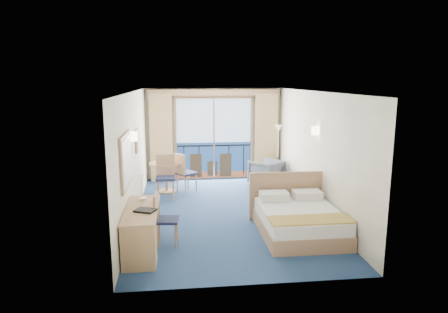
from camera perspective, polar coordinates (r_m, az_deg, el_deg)
floor at (r=9.10m, az=0.39°, el=-7.98°), size 6.50×6.50×0.00m
room_walls at (r=8.68m, az=0.41°, el=3.18°), size 4.04×6.54×2.72m
balcony_door at (r=11.94m, az=-1.49°, el=2.25°), size 2.36×0.03×2.52m
curtain_left at (r=11.74m, az=-8.95°, el=2.62°), size 0.65×0.22×2.55m
curtain_right at (r=12.01m, az=6.00°, el=2.88°), size 0.65×0.22×2.55m
pelmet at (r=11.69m, az=-1.43°, el=9.14°), size 3.80×0.25×0.18m
mirror at (r=7.24m, az=-13.80°, el=-0.54°), size 0.05×1.25×0.95m
wall_print at (r=9.14m, az=-12.31°, el=2.20°), size 0.04×0.42×0.52m
sconce_left at (r=8.07m, az=-12.89°, el=2.82°), size 0.18×0.18×0.18m
sconce_right at (r=8.97m, az=12.95°, el=3.62°), size 0.18×0.18×0.18m
bed at (r=7.97m, az=10.60°, el=-8.79°), size 1.62×1.93×1.02m
nightstand at (r=9.13m, az=11.62°, el=-6.14°), size 0.47×0.44×0.61m
phone at (r=9.04m, az=11.52°, el=-4.02°), size 0.19×0.16×0.08m
armchair at (r=11.34m, az=6.06°, el=-2.29°), size 1.11×1.11×0.73m
floor_lamp at (r=11.59m, az=7.76°, el=2.49°), size 0.23×0.23×1.67m
desk at (r=6.76m, az=-11.95°, el=-11.25°), size 0.57×1.65×0.77m
desk_chair at (r=7.35m, az=-8.80°, el=-8.38°), size 0.45×0.44×0.95m
folder at (r=6.91m, az=-11.18°, el=-7.54°), size 0.41×0.37×0.03m
desk_lamp at (r=7.43m, az=-11.70°, el=-3.47°), size 0.13×0.13×0.48m
round_table at (r=10.67m, az=-8.26°, el=-1.88°), size 0.88×0.88×0.79m
table_chair_a at (r=10.59m, az=-5.77°, el=-1.99°), size 0.63×0.63×1.04m
table_chair_b at (r=10.18m, az=-8.36°, el=-2.43°), size 0.47×0.48×1.09m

